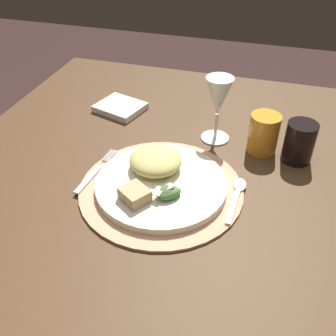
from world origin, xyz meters
TOP-DOWN VIEW (x-y plane):
  - dining_table at (0.00, 0.00)m, footprint 1.16×1.04m
  - placemat at (-0.07, -0.08)m, footprint 0.34×0.34m
  - dinner_plate at (-0.07, -0.08)m, footprint 0.27×0.27m
  - pasta_serving at (-0.09, -0.04)m, footprint 0.15×0.16m
  - salad_greens at (-0.04, -0.12)m, footprint 0.06×0.06m
  - bread_piece at (-0.10, -0.15)m, footprint 0.07×0.07m
  - fork at (-0.22, -0.08)m, footprint 0.03×0.16m
  - spoon at (0.08, -0.05)m, footprint 0.03×0.14m
  - napkin at (-0.28, 0.21)m, footprint 0.14×0.13m
  - wine_glass at (-0.00, 0.14)m, footprint 0.07×0.07m
  - amber_tumbler at (0.11, 0.12)m, footprint 0.07×0.07m
  - dark_tumbler at (0.19, 0.11)m, footprint 0.07×0.07m

SIDE VIEW (x-z plane):
  - dining_table at x=0.00m, z-range 0.26..1.01m
  - placemat at x=-0.07m, z-range 0.75..0.76m
  - fork at x=-0.22m, z-range 0.76..0.76m
  - spoon at x=0.08m, z-range 0.76..0.77m
  - napkin at x=-0.28m, z-range 0.75..0.77m
  - dinner_plate at x=-0.07m, z-range 0.76..0.78m
  - salad_greens at x=-0.04m, z-range 0.77..0.80m
  - bread_piece at x=-0.10m, z-range 0.78..0.80m
  - pasta_serving at x=-0.09m, z-range 0.78..0.82m
  - amber_tumbler at x=0.11m, z-range 0.75..0.85m
  - dark_tumbler at x=0.19m, z-range 0.75..0.85m
  - wine_glass at x=0.00m, z-range 0.78..0.94m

